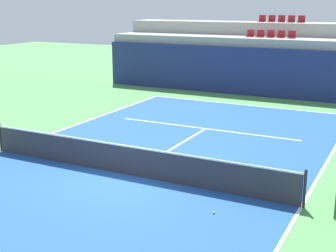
{
  "coord_description": "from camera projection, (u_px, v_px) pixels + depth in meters",
  "views": [
    {
      "loc": [
        7.6,
        -12.09,
        5.32
      ],
      "look_at": [
        0.4,
        2.0,
        1.2
      ],
      "focal_mm": 50.62,
      "sensor_mm": 36.0,
      "label": 1
    }
  ],
  "objects": [
    {
      "name": "ground_plane",
      "position": [
        128.0,
        175.0,
        15.1
      ],
      "size": [
        80.0,
        80.0,
        0.0
      ],
      "primitive_type": "plane",
      "color": "#4C8C4C"
    },
    {
      "name": "court_surface",
      "position": [
        128.0,
        175.0,
        15.1
      ],
      "size": [
        11.0,
        24.0,
        0.01
      ],
      "primitive_type": "cube",
      "color": "#1E4C99",
      "rests_on": "ground_plane"
    },
    {
      "name": "baseline_far",
      "position": [
        246.0,
        105.0,
        25.4
      ],
      "size": [
        11.0,
        0.1,
        0.0
      ],
      "primitive_type": "cube",
      "color": "white",
      "rests_on": "court_surface"
    },
    {
      "name": "sideline_left",
      "position": [
        3.0,
        151.0,
        17.5
      ],
      "size": [
        0.1,
        24.0,
        0.0
      ],
      "primitive_type": "cube",
      "color": "white",
      "rests_on": "court_surface"
    },
    {
      "name": "sideline_right",
      "position": [
        301.0,
        207.0,
        12.7
      ],
      "size": [
        0.1,
        24.0,
        0.0
      ],
      "primitive_type": "cube",
      "color": "white",
      "rests_on": "court_surface"
    },
    {
      "name": "service_line_far",
      "position": [
        206.0,
        129.0,
        20.61
      ],
      "size": [
        8.26,
        0.1,
        0.0
      ],
      "primitive_type": "cube",
      "color": "white",
      "rests_on": "court_surface"
    },
    {
      "name": "centre_service_line",
      "position": [
        173.0,
        148.0,
        17.86
      ],
      "size": [
        0.1,
        6.4,
        0.0
      ],
      "primitive_type": "cube",
      "color": "white",
      "rests_on": "court_surface"
    },
    {
      "name": "back_wall",
      "position": [
        262.0,
        72.0,
        27.48
      ],
      "size": [
        20.53,
        0.3,
        2.82
      ],
      "primitive_type": "cube",
      "color": "navy",
      "rests_on": "ground_plane"
    },
    {
      "name": "stands_tier_lower",
      "position": [
        268.0,
        66.0,
        28.58
      ],
      "size": [
        20.53,
        2.4,
        3.32
      ],
      "primitive_type": "cube",
      "color": "#9E9E99",
      "rests_on": "ground_plane"
    },
    {
      "name": "stands_tier_upper",
      "position": [
        279.0,
        55.0,
        30.55
      ],
      "size": [
        20.53,
        2.4,
        4.13
      ],
      "primitive_type": "cube",
      "color": "#9E9E99",
      "rests_on": "ground_plane"
    },
    {
      "name": "seating_row_lower",
      "position": [
        270.0,
        35.0,
        28.21
      ],
      "size": [
        2.95,
        0.44,
        0.44
      ],
      "color": "maroon",
      "rests_on": "stands_tier_lower"
    },
    {
      "name": "seating_row_upper",
      "position": [
        281.0,
        20.0,
        30.08
      ],
      "size": [
        2.95,
        0.44,
        0.44
      ],
      "color": "maroon",
      "rests_on": "stands_tier_upper"
    },
    {
      "name": "tennis_net",
      "position": [
        128.0,
        160.0,
        14.97
      ],
      "size": [
        11.08,
        0.08,
        1.07
      ],
      "color": "black",
      "rests_on": "court_surface"
    },
    {
      "name": "tennis_ball_0",
      "position": [
        214.0,
        213.0,
        12.29
      ],
      "size": [
        0.07,
        0.07,
        0.07
      ],
      "primitive_type": "sphere",
      "color": "#CCE033",
      "rests_on": "court_surface"
    }
  ]
}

